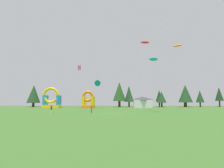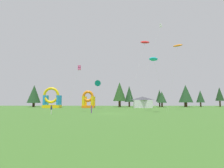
{
  "view_description": "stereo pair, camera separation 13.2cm",
  "coord_description": "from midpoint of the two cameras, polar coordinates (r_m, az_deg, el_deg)",
  "views": [
    {
      "loc": [
        0.62,
        -35.9,
        2.44
      ],
      "look_at": [
        0.0,
        7.14,
        6.35
      ],
      "focal_mm": 29.93,
      "sensor_mm": 36.0,
      "label": 1
    },
    {
      "loc": [
        0.76,
        -35.9,
        2.44
      ],
      "look_at": [
        0.0,
        7.14,
        6.35
      ],
      "focal_mm": 29.93,
      "sensor_mm": 36.0,
      "label": 2
    }
  ],
  "objects": [
    {
      "name": "kite_pink_box",
      "position": [
        42.42,
        -10.04,
        4.93
      ],
      "size": [
        3.22,
        0.71,
        10.35
      ],
      "color": "#EA599E",
      "rests_on": "ground_plane"
    },
    {
      "name": "inflatable_yellow_castle",
      "position": [
        69.0,
        -18.04,
        -4.76
      ],
      "size": [
        5.83,
        3.87,
        7.21
      ],
      "color": "yellow",
      "rests_on": "ground_plane"
    },
    {
      "name": "kite_teal_delta",
      "position": [
        59.88,
        -4.39,
        0.32
      ],
      "size": [
        3.43,
        2.13,
        9.29
      ],
      "color": "#0C7F7A",
      "rests_on": "ground_plane"
    },
    {
      "name": "person_left_edge",
      "position": [
        36.69,
        -18.13,
        -7.18
      ],
      "size": [
        0.39,
        0.39,
        1.69
      ],
      "rotation": [
        0.0,
        0.0,
        5.21
      ],
      "color": "silver",
      "rests_on": "ground_plane"
    },
    {
      "name": "tree_row_5",
      "position": [
        83.18,
        21.29,
        -3.0
      ],
      "size": [
        5.17,
        5.17,
        8.24
      ],
      "color": "#4C331E",
      "rests_on": "ground_plane"
    },
    {
      "name": "kite_white_box",
      "position": [
        63.09,
        14.49,
        16.8
      ],
      "size": [
        9.24,
        3.69,
        26.55
      ],
      "color": "white",
      "rests_on": "ground_plane"
    },
    {
      "name": "festival_tent",
      "position": [
        67.56,
        9.24,
        -5.51
      ],
      "size": [
        6.31,
        3.99,
        3.96
      ],
      "color": "silver",
      "rests_on": "ground_plane"
    },
    {
      "name": "kite_red_parafoil",
      "position": [
        48.64,
        9.95,
        12.44
      ],
      "size": [
        6.53,
        5.5,
        17.86
      ],
      "color": "red",
      "rests_on": "ground_plane"
    },
    {
      "name": "tree_row_2",
      "position": [
        78.11,
        5.15,
        -3.03
      ],
      "size": [
        3.91,
        3.91,
        8.72
      ],
      "color": "#4C331E",
      "rests_on": "ground_plane"
    },
    {
      "name": "tree_row_1",
      "position": [
        76.57,
        2.21,
        -2.36
      ],
      "size": [
        5.34,
        5.34,
        10.15
      ],
      "color": "#4C331E",
      "rests_on": "ground_plane"
    },
    {
      "name": "tree_row_7",
      "position": [
        86.63,
        25.24,
        -3.46
      ],
      "size": [
        3.37,
        3.37,
        6.89
      ],
      "color": "#4C331E",
      "rests_on": "ground_plane"
    },
    {
      "name": "inflatable_orange_dome",
      "position": [
        66.97,
        -7.33,
        -5.3
      ],
      "size": [
        4.28,
        4.87,
        6.08
      ],
      "color": "orange",
      "rests_on": "ground_plane"
    },
    {
      "name": "tree_row_3",
      "position": [
        79.99,
        14.18,
        -3.53
      ],
      "size": [
        2.99,
        2.99,
        7.03
      ],
      "color": "#4C331E",
      "rests_on": "ground_plane"
    },
    {
      "name": "tree_row_6",
      "position": [
        82.72,
        21.44,
        -2.76
      ],
      "size": [
        5.62,
        5.62,
        9.1
      ],
      "color": "#4C331E",
      "rests_on": "ground_plane"
    },
    {
      "name": "kite_cyan_parafoil",
      "position": [
        41.32,
        12.5,
        7.43
      ],
      "size": [
        5.03,
        5.17,
        12.0
      ],
      "color": "#19B7CC",
      "rests_on": "ground_plane"
    },
    {
      "name": "kite_orange_parafoil",
      "position": [
        53.42,
        19.33,
        10.99
      ],
      "size": [
        3.66,
        3.17,
        17.47
      ],
      "color": "orange",
      "rests_on": "ground_plane"
    },
    {
      "name": "tree_row_8",
      "position": [
        90.57,
        29.87,
        -2.7
      ],
      "size": [
        3.35,
        3.35,
        8.21
      ],
      "color": "#4C331E",
      "rests_on": "ground_plane"
    },
    {
      "name": "ground_plane",
      "position": [
        35.99,
        -0.27,
        -9.07
      ],
      "size": [
        120.0,
        120.0,
        0.0
      ],
      "primitive_type": "plane",
      "color": "#3D6B28"
    },
    {
      "name": "tree_row_0",
      "position": [
        83.07,
        -22.85,
        -2.84
      ],
      "size": [
        5.37,
        5.37,
        8.94
      ],
      "color": "#4C331E",
      "rests_on": "ground_plane"
    },
    {
      "name": "tree_row_4",
      "position": [
        78.5,
        14.86,
        -3.89
      ],
      "size": [
        3.77,
        3.77,
        6.34
      ],
      "color": "#4C331E",
      "rests_on": "ground_plane"
    },
    {
      "name": "person_far_side",
      "position": [
        37.46,
        -6.36,
        -7.43
      ],
      "size": [
        0.39,
        0.39,
        1.6
      ],
      "rotation": [
        0.0,
        0.0,
        2.29
      ],
      "color": "#724C8C",
      "rests_on": "ground_plane"
    }
  ]
}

